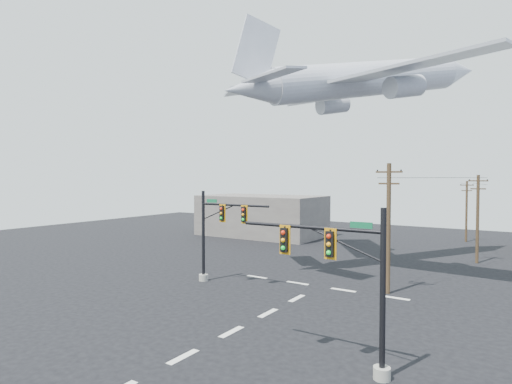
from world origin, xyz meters
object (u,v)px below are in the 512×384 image
Objects in this scene: signal_mast_near at (348,283)px; utility_pole_a at (388,226)px; utility_pole_b at (478,217)px; utility_pole_c at (466,210)px; airliner at (366,80)px; signal_mast_far at (216,234)px.

signal_mast_near is 0.76× the size of utility_pole_a.
utility_pole_c is (-2.81, 15.32, -0.39)m from utility_pole_b.
utility_pole_c is at bearing 86.63° from utility_pole_a.
utility_pole_b is (4.40, 16.43, -0.42)m from utility_pole_a.
airliner reaches higher than utility_pole_c.
airliner is at bearing 55.86° from signal_mast_far.
signal_mast_far is 0.85× the size of utility_pole_b.
utility_pole_a is at bearing -110.56° from utility_pole_b.
utility_pole_c is at bearing 94.83° from utility_pole_b.
utility_pole_a reaches higher than signal_mast_far.
utility_pole_a is 1.19× the size of utility_pole_c.
signal_mast_far is 0.28× the size of airliner.
airliner is (-6.57, 21.89, 14.00)m from signal_mast_near.
utility_pole_a is at bearing -119.21° from airliner.
utility_pole_a is at bearing -111.83° from utility_pole_c.
signal_mast_near is 0.83× the size of utility_pole_b.
utility_pole_b is (17.28, 20.97, 0.65)m from signal_mast_far.
airliner is (-6.04, -23.84, 13.70)m from utility_pole_c.
signal_mast_far is at bearing 147.80° from signal_mast_near.
utility_pole_b is 15.58m from utility_pole_c.
signal_mast_near is 45.74m from utility_pole_c.
utility_pole_a is at bearing 19.40° from signal_mast_far.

